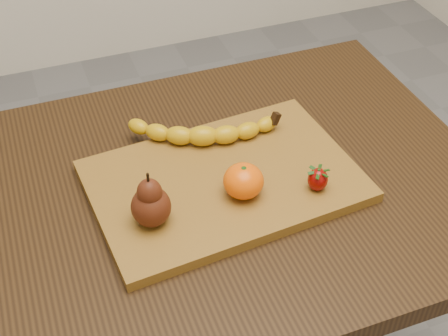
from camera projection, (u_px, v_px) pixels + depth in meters
name	position (u px, v px, depth m)	size (l,w,h in m)	color
table	(204.00, 225.00, 1.14)	(1.00, 0.70, 0.76)	black
cutting_board	(224.00, 181.00, 1.07)	(0.45, 0.30, 0.02)	brown
banana	(203.00, 136.00, 1.12)	(0.24, 0.06, 0.04)	#D1A309
pear	(150.00, 198.00, 0.96)	(0.06, 0.06, 0.10)	#4E1D0C
mandarin	(243.00, 181.00, 1.02)	(0.07, 0.07, 0.06)	#FC5B02
strawberry	(318.00, 179.00, 1.03)	(0.03, 0.03, 0.04)	#820603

